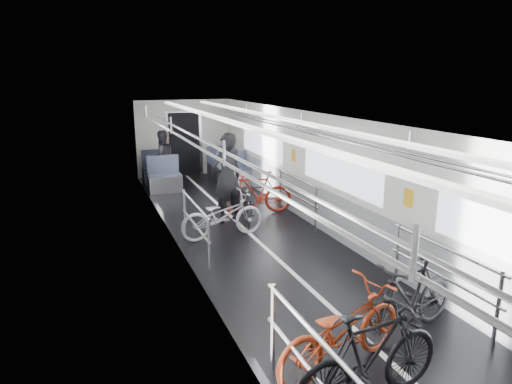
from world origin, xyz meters
TOP-DOWN VIEW (x-y plane):
  - car_shell at (0.00, 1.78)m, footprint 3.02×14.01m
  - bike_left_near at (-0.59, -3.57)m, footprint 1.90×1.07m
  - bike_left_mid at (-0.64, -4.17)m, footprint 1.77×0.68m
  - bike_left_far at (-0.57, 0.92)m, footprint 1.76×0.74m
  - bike_right_near at (0.53, -3.29)m, footprint 1.75×0.87m
  - bike_right_far at (0.65, 2.22)m, footprint 1.72×0.84m
  - bike_aisle at (0.25, 1.77)m, footprint 1.05×1.79m
  - person_standing at (-0.17, 1.87)m, footprint 0.81×0.63m
  - person_seated at (-0.90, 5.91)m, footprint 0.92×0.80m

SIDE VIEW (x-z plane):
  - bike_aisle at x=0.25m, z-range 0.00..0.89m
  - bike_left_far at x=-0.57m, z-range 0.00..0.90m
  - bike_left_near at x=-0.59m, z-range 0.00..0.95m
  - bike_right_far at x=0.65m, z-range 0.00..0.99m
  - bike_right_near at x=0.53m, z-range 0.00..1.01m
  - bike_left_mid at x=-0.64m, z-range 0.00..1.04m
  - person_seated at x=-0.90m, z-range 0.00..1.60m
  - person_standing at x=-0.17m, z-range 0.00..1.97m
  - car_shell at x=0.00m, z-range -0.08..2.33m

